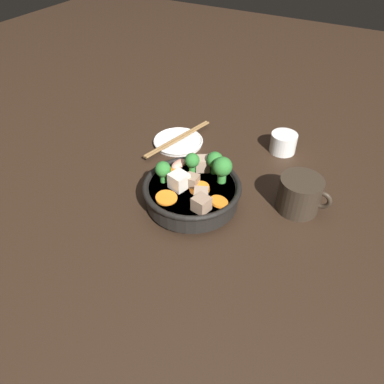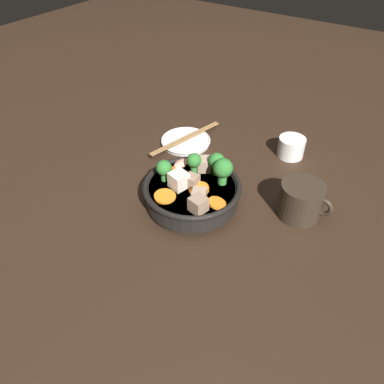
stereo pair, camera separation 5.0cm
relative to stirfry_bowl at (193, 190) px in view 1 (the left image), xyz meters
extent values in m
plane|color=black|center=(0.00, 0.00, -0.04)|extent=(3.00, 3.00, 0.00)
cylinder|color=black|center=(0.00, 0.00, -0.04)|extent=(0.11, 0.11, 0.01)
cylinder|color=black|center=(0.00, 0.00, -0.01)|extent=(0.20, 0.20, 0.04)
torus|color=black|center=(0.00, 0.00, 0.01)|extent=(0.21, 0.21, 0.01)
cylinder|color=brown|center=(0.00, 0.00, 0.00)|extent=(0.19, 0.19, 0.02)
cylinder|color=orange|center=(-0.06, 0.01, 0.01)|extent=(0.05, 0.05, 0.01)
cylinder|color=orange|center=(0.07, -0.02, 0.01)|extent=(0.05, 0.05, 0.01)
cylinder|color=orange|center=(-0.03, -0.06, 0.01)|extent=(0.05, 0.05, 0.01)
cylinder|color=orange|center=(0.02, -0.01, 0.02)|extent=(0.06, 0.06, 0.02)
cylinder|color=orange|center=(-0.04, 0.01, 0.02)|extent=(0.05, 0.05, 0.01)
cylinder|color=green|center=(0.02, 0.06, 0.02)|extent=(0.02, 0.02, 0.02)
sphere|color=#2D752D|center=(0.02, 0.06, 0.05)|extent=(0.04, 0.04, 0.04)
cylinder|color=green|center=(0.05, 0.04, 0.02)|extent=(0.02, 0.02, 0.03)
sphere|color=#2D752D|center=(0.05, 0.04, 0.05)|extent=(0.04, 0.04, 0.04)
cylinder|color=green|center=(-0.02, 0.04, 0.02)|extent=(0.01, 0.01, 0.02)
sphere|color=#2D752D|center=(-0.02, 0.04, 0.04)|extent=(0.03, 0.03, 0.03)
cylinder|color=green|center=(-0.06, -0.02, 0.02)|extent=(0.02, 0.02, 0.02)
sphere|color=#2D752D|center=(-0.06, -0.02, 0.04)|extent=(0.03, 0.03, 0.03)
cube|color=silver|center=(-0.02, -0.02, 0.03)|extent=(0.04, 0.04, 0.03)
cube|color=tan|center=(0.04, -0.04, 0.03)|extent=(0.04, 0.04, 0.03)
cube|color=#9E7F66|center=(0.05, -0.06, 0.03)|extent=(0.04, 0.04, 0.03)
cube|color=#9E7F66|center=(0.00, 0.00, 0.03)|extent=(0.03, 0.03, 0.03)
cube|color=tan|center=(-0.01, 0.06, 0.03)|extent=(0.04, 0.04, 0.03)
ellipsoid|color=#EA9E84|center=(-0.06, 0.04, 0.02)|extent=(0.03, 0.05, 0.02)
cylinder|color=white|center=(-0.15, 0.19, -0.04)|extent=(0.13, 0.13, 0.01)
torus|color=white|center=(-0.15, 0.19, -0.03)|extent=(0.13, 0.13, 0.01)
cylinder|color=white|center=(0.10, 0.30, -0.02)|extent=(0.07, 0.07, 0.05)
cylinder|color=brown|center=(0.10, 0.30, 0.00)|extent=(0.06, 0.06, 0.00)
cylinder|color=#33281E|center=(0.21, 0.10, 0.00)|extent=(0.09, 0.09, 0.08)
torus|color=#33281E|center=(0.25, 0.10, 0.00)|extent=(0.04, 0.01, 0.04)
cylinder|color=olive|center=(-0.15, 0.19, -0.02)|extent=(0.06, 0.23, 0.01)
cylinder|color=olive|center=(-0.16, 0.20, -0.02)|extent=(0.06, 0.23, 0.01)
camera|label=1|loc=(0.30, -0.54, 0.52)|focal=35.00mm
camera|label=2|loc=(0.34, -0.51, 0.52)|focal=35.00mm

